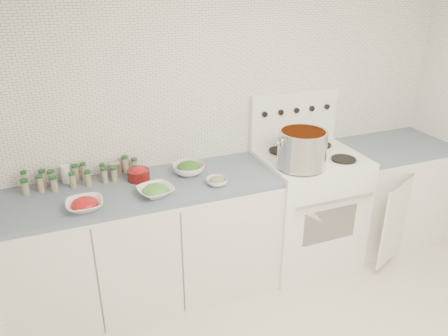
% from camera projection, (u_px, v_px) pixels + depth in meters
% --- Properties ---
extents(room_walls, '(3.54, 3.04, 2.52)m').
position_uv_depth(room_walls, '(372.00, 136.00, 1.92)').
color(room_walls, white).
rests_on(room_walls, ground).
extents(counter_left, '(1.85, 0.62, 0.90)m').
position_uv_depth(counter_left, '(147.00, 243.00, 3.11)').
color(counter_left, white).
rests_on(counter_left, ground).
extents(stove, '(0.76, 0.70, 1.36)m').
position_uv_depth(stove, '(306.00, 205.00, 3.52)').
color(stove, white).
rests_on(stove, ground).
extents(counter_right, '(0.89, 0.80, 0.90)m').
position_uv_depth(counter_right, '(387.00, 193.00, 3.82)').
color(counter_right, white).
rests_on(counter_right, ground).
extents(stock_pot, '(0.37, 0.34, 0.26)m').
position_uv_depth(stock_pot, '(302.00, 147.00, 3.07)').
color(stock_pot, silver).
rests_on(stock_pot, stove).
extents(bowl_tomato, '(0.22, 0.22, 0.07)m').
position_uv_depth(bowl_tomato, '(85.00, 204.00, 2.64)').
color(bowl_tomato, white).
rests_on(bowl_tomato, counter_left).
extents(bowl_snowpea, '(0.27, 0.27, 0.07)m').
position_uv_depth(bowl_snowpea, '(156.00, 190.00, 2.81)').
color(bowl_snowpea, white).
rests_on(bowl_snowpea, counter_left).
extents(bowl_broccoli, '(0.24, 0.24, 0.09)m').
position_uv_depth(bowl_broccoli, '(189.00, 168.00, 3.10)').
color(bowl_broccoli, white).
rests_on(bowl_broccoli, counter_left).
extents(bowl_zucchini, '(0.17, 0.17, 0.06)m').
position_uv_depth(bowl_zucchini, '(217.00, 181.00, 2.94)').
color(bowl_zucchini, white).
rests_on(bowl_zucchini, counter_left).
extents(bowl_pepper, '(0.15, 0.15, 0.09)m').
position_uv_depth(bowl_pepper, '(139.00, 174.00, 3.01)').
color(bowl_pepper, '#550F0E').
rests_on(bowl_pepper, counter_left).
extents(salt_canister, '(0.08, 0.08, 0.12)m').
position_uv_depth(salt_canister, '(66.00, 174.00, 2.96)').
color(salt_canister, white).
rests_on(salt_canister, counter_left).
extents(tin_can, '(0.10, 0.10, 0.10)m').
position_uv_depth(tin_can, '(115.00, 170.00, 3.05)').
color(tin_can, gray).
rests_on(tin_can, counter_left).
extents(spice_cluster, '(0.77, 0.16, 0.14)m').
position_uv_depth(spice_cluster, '(76.00, 176.00, 2.94)').
color(spice_cluster, gray).
rests_on(spice_cluster, counter_left).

